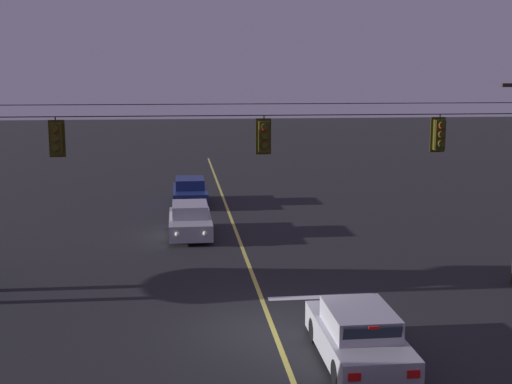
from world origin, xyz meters
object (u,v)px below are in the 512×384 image
traffic_light_left_inner (264,137)px  traffic_light_centre (439,135)px  car_waiting_near_lane (358,336)px  car_oncoming_trailing (190,192)px  traffic_light_leftmost (56,139)px  car_oncoming_lead (190,220)px

traffic_light_left_inner → traffic_light_centre: same height
car_waiting_near_lane → car_oncoming_trailing: bearing=99.7°
traffic_light_left_inner → car_oncoming_trailing: 16.49m
traffic_light_centre → car_waiting_near_lane: size_ratio=0.28×
traffic_light_leftmost → traffic_light_left_inner: same height
car_waiting_near_lane → car_oncoming_lead: size_ratio=0.98×
traffic_light_left_inner → traffic_light_centre: (5.61, 0.00, 0.00)m
traffic_light_centre → car_waiting_near_lane: (-3.99, -5.53, -4.38)m
car_waiting_near_lane → traffic_light_centre: bearing=54.1°
car_waiting_near_lane → car_oncoming_lead: 14.43m
car_oncoming_trailing → traffic_light_left_inner: bearing=-82.7°
traffic_light_centre → car_oncoming_lead: size_ratio=0.28×
traffic_light_leftmost → traffic_light_left_inner: 6.25m
traffic_light_centre → car_oncoming_trailing: bearing=115.9°
car_waiting_near_lane → car_oncoming_lead: (-3.79, 13.93, -0.00)m
car_oncoming_trailing → car_waiting_near_lane: bearing=-80.3°
traffic_light_left_inner → car_waiting_near_lane: bearing=-73.7°
traffic_light_centre → car_oncoming_trailing: 18.06m
traffic_light_leftmost → car_waiting_near_lane: bearing=-35.1°
traffic_light_leftmost → car_waiting_near_lane: 10.56m
car_waiting_near_lane → car_oncoming_trailing: same height
traffic_light_leftmost → car_oncoming_trailing: bearing=75.0°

